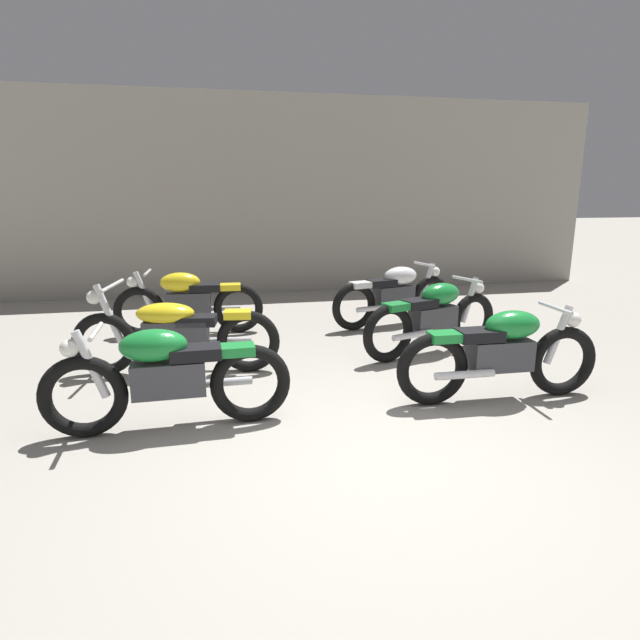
{
  "coord_description": "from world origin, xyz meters",
  "views": [
    {
      "loc": [
        -1.11,
        -3.31,
        1.9
      ],
      "look_at": [
        0.0,
        2.03,
        0.55
      ],
      "focal_mm": 29.49,
      "sensor_mm": 36.0,
      "label": 1
    }
  ],
  "objects_px": {
    "motorcycle_left_row_0": "(168,375)",
    "motorcycle_right_row_2": "(395,294)",
    "motorcycle_left_row_1": "(175,332)",
    "motorcycle_right_row_0": "(501,352)",
    "motorcycle_right_row_1": "(434,316)",
    "motorcycle_left_row_2": "(188,301)"
  },
  "relations": [
    {
      "from": "motorcycle_left_row_1",
      "to": "motorcycle_right_row_0",
      "type": "distance_m",
      "value": 3.27
    },
    {
      "from": "motorcycle_left_row_0",
      "to": "motorcycle_left_row_1",
      "type": "height_order",
      "value": "motorcycle_left_row_1"
    },
    {
      "from": "motorcycle_left_row_1",
      "to": "motorcycle_right_row_2",
      "type": "relative_size",
      "value": 1.12
    },
    {
      "from": "motorcycle_left_row_0",
      "to": "motorcycle_left_row_1",
      "type": "distance_m",
      "value": 1.39
    },
    {
      "from": "motorcycle_left_row_0",
      "to": "motorcycle_right_row_2",
      "type": "distance_m",
      "value": 4.1
    },
    {
      "from": "motorcycle_right_row_1",
      "to": "motorcycle_left_row_0",
      "type": "bearing_deg",
      "value": -153.19
    },
    {
      "from": "motorcycle_left_row_0",
      "to": "motorcycle_right_row_1",
      "type": "xyz_separation_m",
      "value": [
        2.93,
        1.48,
        0.0
      ]
    },
    {
      "from": "motorcycle_left_row_1",
      "to": "motorcycle_right_row_0",
      "type": "relative_size",
      "value": 1.1
    },
    {
      "from": "motorcycle_left_row_1",
      "to": "motorcycle_right_row_2",
      "type": "bearing_deg",
      "value": 26.61
    },
    {
      "from": "motorcycle_left_row_1",
      "to": "motorcycle_right_row_1",
      "type": "relative_size",
      "value": 1.13
    },
    {
      "from": "motorcycle_left_row_0",
      "to": "motorcycle_left_row_2",
      "type": "xyz_separation_m",
      "value": [
        0.06,
        2.96,
        0.0
      ]
    },
    {
      "from": "motorcycle_right_row_0",
      "to": "motorcycle_right_row_1",
      "type": "xyz_separation_m",
      "value": [
        -0.02,
        1.46,
        0.0
      ]
    },
    {
      "from": "motorcycle_left_row_1",
      "to": "motorcycle_left_row_2",
      "type": "height_order",
      "value": "motorcycle_left_row_1"
    },
    {
      "from": "motorcycle_left_row_0",
      "to": "motorcycle_right_row_2",
      "type": "relative_size",
      "value": 1.02
    },
    {
      "from": "motorcycle_right_row_0",
      "to": "motorcycle_right_row_2",
      "type": "bearing_deg",
      "value": 90.24
    },
    {
      "from": "motorcycle_left_row_1",
      "to": "motorcycle_right_row_2",
      "type": "distance_m",
      "value": 3.31
    },
    {
      "from": "motorcycle_left_row_1",
      "to": "motorcycle_left_row_2",
      "type": "xyz_separation_m",
      "value": [
        0.08,
        1.58,
        0.01
      ]
    },
    {
      "from": "motorcycle_right_row_1",
      "to": "motorcycle_right_row_2",
      "type": "xyz_separation_m",
      "value": [
        0.01,
        1.39,
        0.0
      ]
    },
    {
      "from": "motorcycle_right_row_1",
      "to": "motorcycle_left_row_1",
      "type": "bearing_deg",
      "value": -178.18
    },
    {
      "from": "motorcycle_right_row_1",
      "to": "motorcycle_right_row_2",
      "type": "relative_size",
      "value": 0.98
    },
    {
      "from": "motorcycle_left_row_0",
      "to": "motorcycle_left_row_1",
      "type": "xyz_separation_m",
      "value": [
        -0.02,
        1.38,
        -0.01
      ]
    },
    {
      "from": "motorcycle_left_row_0",
      "to": "motorcycle_left_row_2",
      "type": "height_order",
      "value": "same"
    }
  ]
}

